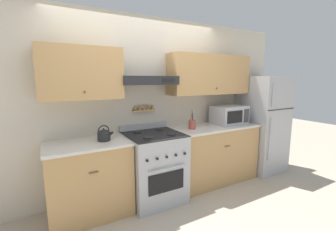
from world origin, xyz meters
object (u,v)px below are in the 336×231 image
(stove_range, at_px, (154,166))
(microwave, at_px, (229,115))
(utensil_crock, at_px, (192,124))
(refrigerator, at_px, (262,124))
(tea_kettle, at_px, (104,135))

(stove_range, bearing_deg, microwave, 2.41)
(stove_range, bearing_deg, utensil_crock, 3.66)
(stove_range, relative_size, microwave, 1.89)
(stove_range, height_order, utensil_crock, utensil_crock)
(utensil_crock, bearing_deg, microwave, 1.33)
(microwave, xyz_separation_m, utensil_crock, (-0.77, -0.02, -0.08))
(microwave, height_order, utensil_crock, microwave)
(stove_range, bearing_deg, refrigerator, -0.13)
(microwave, bearing_deg, stove_range, -177.59)
(refrigerator, height_order, tea_kettle, refrigerator)
(refrigerator, relative_size, tea_kettle, 8.55)
(stove_range, xyz_separation_m, utensil_crock, (0.66, 0.04, 0.53))
(microwave, relative_size, utensil_crock, 1.85)
(refrigerator, xyz_separation_m, utensil_crock, (-1.53, 0.05, 0.14))
(refrigerator, distance_m, tea_kettle, 2.85)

